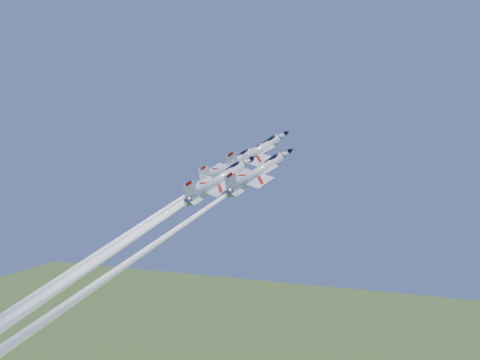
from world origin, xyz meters
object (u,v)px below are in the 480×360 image
(jet_right, at_px, (164,238))
(jet_slot, at_px, (122,246))
(jet_left, at_px, (146,222))
(jet_lead, at_px, (158,219))

(jet_right, xyz_separation_m, jet_slot, (-8.79, 0.96, -2.06))
(jet_right, bearing_deg, jet_left, 171.94)
(jet_slot, bearing_deg, jet_lead, 97.89)
(jet_right, distance_m, jet_slot, 9.08)
(jet_lead, relative_size, jet_right, 1.13)
(jet_lead, xyz_separation_m, jet_right, (5.28, -7.18, -1.99))
(jet_left, height_order, jet_right, jet_left)
(jet_lead, xyz_separation_m, jet_left, (-3.50, 1.73, -0.90))
(jet_right, bearing_deg, jet_lead, 163.67)
(jet_lead, height_order, jet_slot, jet_lead)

